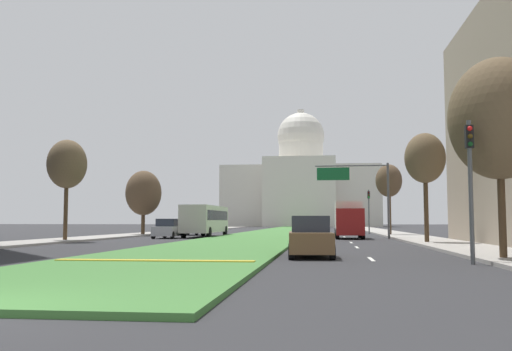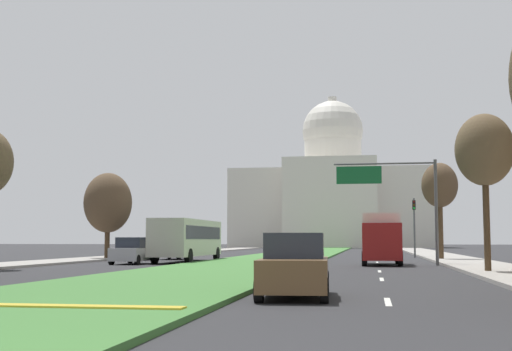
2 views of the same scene
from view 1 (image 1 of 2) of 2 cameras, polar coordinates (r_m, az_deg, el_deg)
ground_plane at (r=78.26m, az=2.56°, el=-5.73°), size 305.46×305.46×0.00m
grass_median at (r=71.34m, az=2.13°, el=-5.79°), size 7.96×124.96×0.14m
median_curb_nose at (r=20.33m, az=-10.32°, el=-8.49°), size 7.17×0.50×0.04m
lane_dashes_right at (r=57.00m, az=8.87°, el=-6.11°), size 0.16×67.77×0.01m
sidewalk_left at (r=67.11m, az=-10.21°, el=-5.79°), size 4.00×124.96×0.15m
sidewalk_right at (r=64.61m, az=13.90°, el=-5.78°), size 4.00×124.96×0.15m
capitol_building at (r=146.93m, az=4.59°, el=-1.22°), size 39.87×24.67×30.90m
traffic_light_near_right at (r=21.68m, az=20.94°, el=0.34°), size 0.28×0.35×5.20m
traffic_light_far_right at (r=67.89m, az=11.39°, el=-3.03°), size 0.28×0.35×5.20m
overhead_guide_sign at (r=49.14m, az=10.49°, el=-0.88°), size 6.32×0.20×6.50m
street_tree_right_near at (r=24.03m, az=23.43°, el=5.32°), size 3.85×3.85×7.97m
street_tree_left_mid at (r=44.09m, az=-18.65°, el=1.06°), size 2.91×2.91×7.59m
street_tree_right_mid at (r=39.43m, az=16.79°, el=1.63°), size 2.70×2.70×7.45m
street_tree_left_far at (r=60.09m, az=-11.36°, el=-1.77°), size 3.75×3.75×6.80m
street_tree_right_far at (r=59.77m, az=13.34°, el=-0.59°), size 2.71×2.71×7.39m
sedan_lead_stopped at (r=24.36m, az=5.53°, el=-6.32°), size 2.09×4.37×1.76m
sedan_midblock at (r=50.40m, az=-8.89°, el=-5.40°), size 2.01×4.21×1.72m
sedan_distant at (r=61.06m, az=-6.50°, el=-5.29°), size 1.99×4.15×1.68m
box_truck_delivery at (r=49.67m, az=9.41°, el=-4.40°), size 2.40×6.40×3.20m
city_bus at (r=54.31m, az=-5.16°, el=-4.36°), size 2.62×11.00×2.95m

